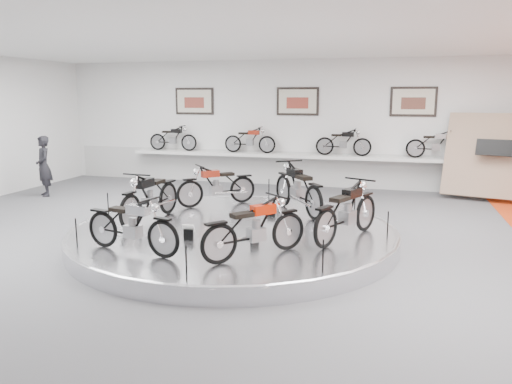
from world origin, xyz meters
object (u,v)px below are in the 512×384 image
(display_platform, at_px, (234,234))
(bike_c, at_px, (150,196))
(bike_e, at_px, (255,227))
(shelf, at_px, (295,156))
(bike_b, at_px, (217,185))
(bike_a, at_px, (298,188))
(bike_d, at_px, (132,225))
(bike_f, at_px, (347,211))
(visitor, at_px, (44,166))

(display_platform, relative_size, bike_c, 3.53)
(bike_c, xyz_separation_m, bike_e, (2.71, -1.69, -0.04))
(shelf, bearing_deg, display_platform, -90.00)
(bike_e, bearing_deg, bike_b, 69.54)
(bike_a, relative_size, bike_d, 1.18)
(bike_a, bearing_deg, bike_f, 176.90)
(bike_c, bearing_deg, shelf, 169.39)
(bike_e, xyz_separation_m, bike_f, (1.32, 1.42, 0.04))
(bike_f, xyz_separation_m, visitor, (-8.95, 3.28, 0.04))
(bike_c, bearing_deg, display_platform, 94.99)
(shelf, relative_size, bike_e, 6.58)
(bike_e, bearing_deg, visitor, 99.37)
(bike_a, height_order, bike_b, bike_a)
(display_platform, height_order, bike_a, bike_a)
(bike_b, height_order, bike_f, bike_f)
(bike_e, bearing_deg, bike_d, 139.76)
(display_platform, relative_size, bike_a, 3.35)
(shelf, height_order, visitor, visitor)
(visitor, bearing_deg, shelf, 68.52)
(bike_b, height_order, visitor, visitor)
(display_platform, xyz_separation_m, bike_f, (2.23, -0.27, 0.68))
(visitor, bearing_deg, bike_f, 21.66)
(bike_c, bearing_deg, bike_d, 24.21)
(bike_e, bearing_deg, bike_f, -1.94)
(bike_f, bearing_deg, bike_b, 81.38)
(bike_d, height_order, visitor, visitor)
(bike_d, bearing_deg, shelf, 94.89)
(bike_a, relative_size, visitor, 1.09)
(bike_b, xyz_separation_m, bike_d, (-0.11, -3.83, -0.02))
(shelf, relative_size, bike_b, 6.55)
(bike_b, relative_size, bike_d, 1.04)
(bike_e, relative_size, bike_f, 0.92)
(display_platform, distance_m, bike_e, 2.02)
(bike_d, bearing_deg, display_platform, 73.27)
(bike_a, xyz_separation_m, bike_b, (-1.99, 0.24, -0.07))
(bike_d, bearing_deg, visitor, 150.64)
(bike_a, relative_size, bike_c, 1.05)
(display_platform, height_order, bike_c, bike_c)
(bike_a, xyz_separation_m, bike_f, (1.24, -1.86, -0.03))
(bike_a, bearing_deg, bike_d, 112.79)
(bike_b, height_order, bike_e, bike_b)
(bike_f, relative_size, visitor, 1.04)
(bike_b, height_order, bike_c, bike_c)
(bike_b, bearing_deg, bike_e, 77.31)
(shelf, relative_size, bike_d, 6.79)
(bike_f, bearing_deg, bike_e, 161.39)
(bike_e, bearing_deg, bike_c, 99.06)
(bike_c, distance_m, bike_d, 2.12)
(bike_d, bearing_deg, bike_c, 121.49)
(shelf, xyz_separation_m, bike_a, (0.99, -4.81, -0.14))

